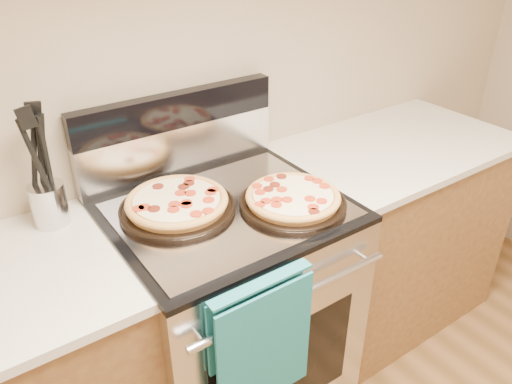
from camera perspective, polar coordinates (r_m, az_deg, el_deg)
wall_back at (r=1.77m, az=-10.22°, el=15.41°), size 4.00×0.00×4.00m
range_body at (r=1.93m, az=-3.11°, el=-13.61°), size 0.76×0.68×0.90m
oven_window at (r=1.74m, az=3.14°, el=-19.85°), size 0.56×0.01×0.40m
cooktop at (r=1.65m, az=-3.54°, el=-1.93°), size 0.76×0.68×0.02m
backsplash_lower at (r=1.84m, az=-8.73°, el=4.91°), size 0.76×0.06×0.18m
backsplash_upper at (r=1.79m, az=-9.10°, el=9.27°), size 0.76×0.06×0.12m
oven_handle at (r=1.47m, az=4.49°, el=-11.95°), size 0.70×0.03×0.03m
dish_towel at (r=1.49m, az=0.57°, el=-16.63°), size 0.32×0.05×0.42m
foil_sheet at (r=1.62m, az=-2.99°, el=-2.00°), size 0.70×0.55×0.01m
cabinet_right at (r=2.42m, az=14.47°, el=-4.74°), size 1.00×0.62×0.88m
countertop_right at (r=2.20m, az=15.95°, el=5.06°), size 1.02×0.64×0.03m
pepperoni_pizza_back at (r=1.61m, az=-9.00°, el=-1.35°), size 0.45×0.45×0.05m
pepperoni_pizza_front at (r=1.63m, az=4.24°, el=-0.83°), size 0.44×0.44×0.05m
utensil_crock at (r=1.67m, az=-22.55°, el=-1.30°), size 0.13×0.13×0.14m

